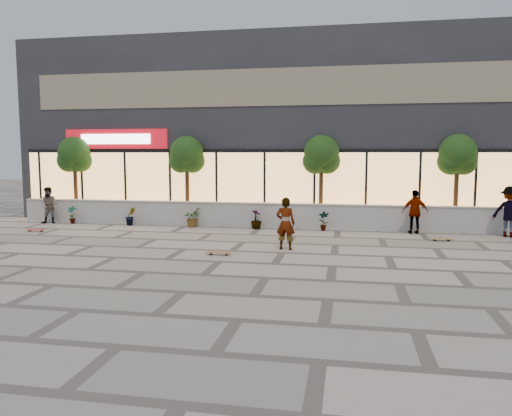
% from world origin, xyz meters
% --- Properties ---
extents(ground, '(80.00, 80.00, 0.00)m').
position_xyz_m(ground, '(0.00, 0.00, 0.00)').
color(ground, '#AB9F94').
rests_on(ground, ground).
extents(planter_wall, '(22.00, 0.42, 1.04)m').
position_xyz_m(planter_wall, '(0.00, 7.00, 0.52)').
color(planter_wall, beige).
rests_on(planter_wall, ground).
extents(retail_building, '(24.00, 9.17, 8.50)m').
position_xyz_m(retail_building, '(-0.00, 12.49, 4.25)').
color(retail_building, '#26262B').
rests_on(retail_building, ground).
extents(shrub_a, '(0.43, 0.29, 0.81)m').
position_xyz_m(shrub_a, '(-8.50, 6.45, 0.41)').
color(shrub_a, black).
rests_on(shrub_a, ground).
extents(shrub_b, '(0.57, 0.57, 0.81)m').
position_xyz_m(shrub_b, '(-5.70, 6.45, 0.41)').
color(shrub_b, black).
rests_on(shrub_b, ground).
extents(shrub_c, '(0.68, 0.77, 0.81)m').
position_xyz_m(shrub_c, '(-2.90, 6.45, 0.41)').
color(shrub_c, black).
rests_on(shrub_c, ground).
extents(shrub_d, '(0.64, 0.64, 0.81)m').
position_xyz_m(shrub_d, '(-0.10, 6.45, 0.41)').
color(shrub_d, black).
rests_on(shrub_d, ground).
extents(shrub_e, '(0.46, 0.35, 0.81)m').
position_xyz_m(shrub_e, '(2.70, 6.45, 0.41)').
color(shrub_e, black).
rests_on(shrub_e, ground).
extents(tree_west, '(1.60, 1.50, 3.92)m').
position_xyz_m(tree_west, '(-9.00, 7.70, 2.99)').
color(tree_west, '#473119').
rests_on(tree_west, ground).
extents(tree_midwest, '(1.60, 1.50, 3.92)m').
position_xyz_m(tree_midwest, '(-3.50, 7.70, 2.99)').
color(tree_midwest, '#473119').
rests_on(tree_midwest, ground).
extents(tree_mideast, '(1.60, 1.50, 3.92)m').
position_xyz_m(tree_mideast, '(2.50, 7.70, 2.99)').
color(tree_mideast, '#473119').
rests_on(tree_mideast, ground).
extents(tree_east, '(1.60, 1.50, 3.92)m').
position_xyz_m(tree_east, '(8.00, 7.70, 2.99)').
color(tree_east, '#473119').
rests_on(tree_east, ground).
extents(skater_center, '(0.66, 0.46, 1.72)m').
position_xyz_m(skater_center, '(1.66, 2.18, 0.86)').
color(skater_center, white).
rests_on(skater_center, ground).
extents(skater_left, '(0.90, 0.76, 1.64)m').
position_xyz_m(skater_left, '(-9.50, 6.30, 0.82)').
color(skater_left, tan).
rests_on(skater_left, ground).
extents(skater_right_near, '(1.05, 0.53, 1.72)m').
position_xyz_m(skater_right_near, '(6.24, 6.30, 0.86)').
color(skater_right_near, white).
rests_on(skater_right_near, ground).
extents(skater_right_far, '(1.43, 1.23, 1.92)m').
position_xyz_m(skater_right_far, '(9.63, 6.17, 0.96)').
color(skater_right_far, maroon).
rests_on(skater_right_far, ground).
extents(skateboard_center, '(0.81, 0.23, 0.10)m').
position_xyz_m(skateboard_center, '(-0.26, 0.90, 0.08)').
color(skateboard_center, brown).
rests_on(skateboard_center, ground).
extents(skateboard_left, '(0.80, 0.30, 0.09)m').
position_xyz_m(skateboard_left, '(-8.71, 4.08, 0.08)').
color(skateboard_left, red).
rests_on(skateboard_left, ground).
extents(skateboard_right_near, '(0.80, 0.28, 0.09)m').
position_xyz_m(skateboard_right_near, '(7.00, 4.78, 0.08)').
color(skateboard_right_near, brown).
rests_on(skateboard_right_near, ground).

